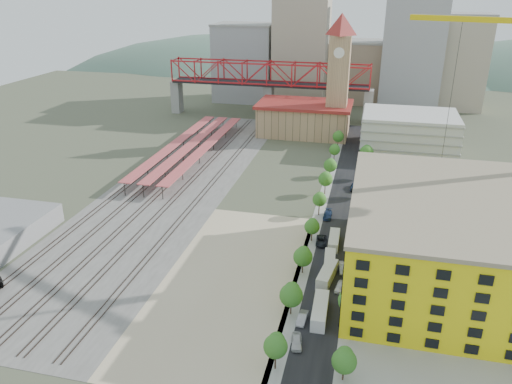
% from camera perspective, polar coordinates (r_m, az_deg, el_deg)
% --- Properties ---
extents(ground, '(400.00, 400.00, 0.00)m').
position_cam_1_polar(ground, '(133.81, 2.45, -3.11)').
color(ground, '#474C38').
rests_on(ground, ground).
extents(ballast_strip, '(36.00, 165.00, 0.06)m').
position_cam_1_polar(ballast_strip, '(158.89, -9.15, 0.96)').
color(ballast_strip, '#605E59').
rests_on(ballast_strip, ground).
extents(dirt_lot, '(28.00, 67.00, 0.06)m').
position_cam_1_polar(dirt_lot, '(107.92, -2.97, -10.05)').
color(dirt_lot, tan).
rests_on(dirt_lot, ground).
extents(street_asphalt, '(12.00, 170.00, 0.06)m').
position_cam_1_polar(street_asphalt, '(145.64, 9.79, -1.18)').
color(street_asphalt, black).
rests_on(street_asphalt, ground).
extents(sidewalk_west, '(3.00, 170.00, 0.04)m').
position_cam_1_polar(sidewalk_west, '(145.98, 7.64, -0.98)').
color(sidewalk_west, gray).
rests_on(sidewalk_west, ground).
extents(sidewalk_east, '(3.00, 170.00, 0.04)m').
position_cam_1_polar(sidewalk_east, '(145.51, 11.94, -1.38)').
color(sidewalk_east, gray).
rests_on(sidewalk_east, ground).
extents(construction_pad, '(50.00, 90.00, 0.06)m').
position_cam_1_polar(construction_pad, '(116.58, 22.94, -9.33)').
color(construction_pad, gray).
rests_on(construction_pad, ground).
extents(rail_tracks, '(26.56, 160.00, 0.18)m').
position_cam_1_polar(rail_tracks, '(159.51, -9.75, 1.06)').
color(rail_tracks, '#382B23').
rests_on(rail_tracks, ground).
extents(platform_canopies, '(16.00, 80.00, 4.12)m').
position_cam_1_polar(platform_canopies, '(183.35, -7.47, 5.39)').
color(platform_canopies, '#CA4D51').
rests_on(platform_canopies, ground).
extents(station_hall, '(38.00, 24.00, 13.10)m').
position_cam_1_polar(station_hall, '(208.58, 5.53, 8.40)').
color(station_hall, tan).
rests_on(station_hall, ground).
extents(clock_tower, '(12.00, 12.00, 52.00)m').
position_cam_1_polar(clock_tower, '(200.89, 9.47, 14.06)').
color(clock_tower, tan).
rests_on(clock_tower, ground).
extents(parking_garage, '(34.00, 26.00, 14.00)m').
position_cam_1_polar(parking_garage, '(195.59, 17.05, 6.60)').
color(parking_garage, silver).
rests_on(parking_garage, ground).
extents(truss_bridge, '(94.00, 9.60, 25.60)m').
position_cam_1_polar(truss_bridge, '(231.54, 1.47, 13.04)').
color(truss_bridge, gray).
rests_on(truss_bridge, ground).
extents(construction_building, '(44.60, 50.60, 18.80)m').
position_cam_1_polar(construction_building, '(111.58, 22.16, -5.14)').
color(construction_building, yellow).
rests_on(construction_building, ground).
extents(street_trees, '(15.40, 124.40, 8.00)m').
position_cam_1_polar(street_trees, '(136.57, 9.46, -2.86)').
color(street_trees, '#2C6A1F').
rests_on(street_trees, ground).
extents(skyline, '(133.00, 46.00, 60.00)m').
position_cam_1_polar(skyline, '(263.31, 10.41, 14.76)').
color(skyline, '#9EA0A3').
rests_on(skyline, ground).
extents(distant_hills, '(647.00, 264.00, 227.00)m').
position_cam_1_polar(distant_hills, '(403.27, 15.86, 2.01)').
color(distant_hills, '#4C6B59').
rests_on(distant_hills, ground).
extents(site_trailer_a, '(2.95, 10.26, 2.79)m').
position_cam_1_polar(site_trailer_a, '(97.51, 7.32, -13.30)').
color(site_trailer_a, silver).
rests_on(site_trailer_a, ground).
extents(site_trailer_b, '(3.92, 9.88, 2.63)m').
position_cam_1_polar(site_trailer_b, '(108.39, 8.13, -9.31)').
color(site_trailer_b, silver).
rests_on(site_trailer_b, ground).
extents(site_trailer_c, '(2.91, 9.08, 2.45)m').
position_cam_1_polar(site_trailer_c, '(112.91, 8.41, -7.95)').
color(site_trailer_c, silver).
rests_on(site_trailer_c, ground).
extents(site_trailer_d, '(2.56, 8.99, 2.45)m').
position_cam_1_polar(site_trailer_d, '(122.00, 8.89, -5.48)').
color(site_trailer_d, silver).
rests_on(site_trailer_d, ground).
extents(car_0, '(2.60, 4.86, 1.57)m').
position_cam_1_polar(car_0, '(91.06, 4.65, -16.68)').
color(car_0, silver).
rests_on(car_0, ground).
extents(car_1, '(1.93, 4.69, 1.51)m').
position_cam_1_polar(car_1, '(96.34, 5.31, -14.18)').
color(car_1, '#959499').
rests_on(car_1, ground).
extents(car_2, '(2.92, 5.61, 1.51)m').
position_cam_1_polar(car_2, '(122.29, 7.47, -5.57)').
color(car_2, black).
rests_on(car_2, ground).
extents(car_3, '(2.30, 5.45, 1.57)m').
position_cam_1_polar(car_3, '(135.58, 8.19, -2.61)').
color(car_3, navy).
rests_on(car_3, ground).
extents(car_4, '(2.28, 4.45, 1.45)m').
position_cam_1_polar(car_4, '(105.87, 9.57, -10.65)').
color(car_4, white).
rests_on(car_4, ground).
extents(car_5, '(2.34, 4.97, 1.57)m').
position_cam_1_polar(car_5, '(112.23, 9.89, -8.53)').
color(car_5, '#ACACB2').
rests_on(car_5, ground).
extents(car_6, '(2.43, 4.96, 1.36)m').
position_cam_1_polar(car_6, '(154.36, 11.19, 0.40)').
color(car_6, black).
rests_on(car_6, ground).
extents(car_7, '(2.68, 5.69, 1.61)m').
position_cam_1_polar(car_7, '(155.51, 11.22, 0.62)').
color(car_7, navy).
rests_on(car_7, ground).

